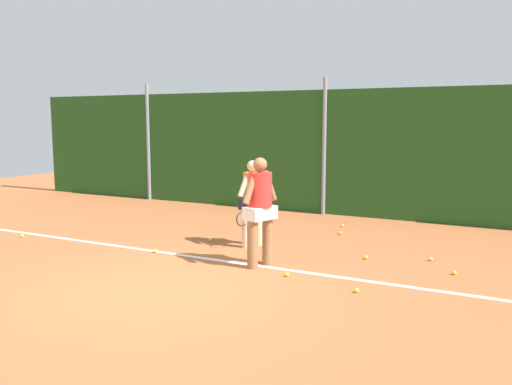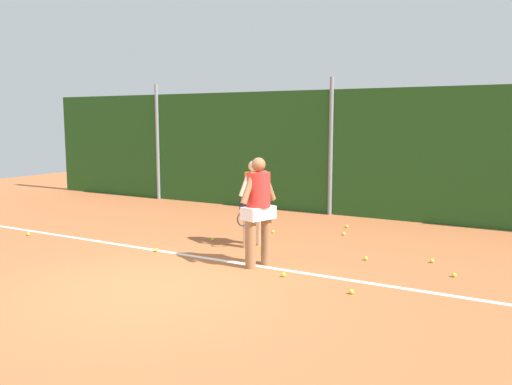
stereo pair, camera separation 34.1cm
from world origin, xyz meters
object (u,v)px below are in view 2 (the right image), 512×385
tennis_ball_7 (29,234)px  tennis_ball_10 (273,232)px  tennis_ball_1 (213,239)px  tennis_ball_11 (156,250)px  player_midcourt (254,199)px  tennis_ball_2 (347,226)px  player_foreground_near (258,206)px  tennis_ball_5 (344,234)px  tennis_ball_8 (284,275)px  tennis_ball_0 (366,258)px  tennis_ball_6 (454,275)px  tennis_ball_3 (352,292)px  tennis_ball_9 (432,261)px

tennis_ball_7 → tennis_ball_10: size_ratio=1.00×
tennis_ball_1 → tennis_ball_11: 1.27m
player_midcourt → tennis_ball_2: size_ratio=24.25×
player_midcourt → tennis_ball_1: (-0.91, -0.02, -0.86)m
player_foreground_near → tennis_ball_7: size_ratio=26.52×
tennis_ball_1 → tennis_ball_5: same height
player_midcourt → tennis_ball_8: player_midcourt is taller
tennis_ball_0 → tennis_ball_6: 1.47m
player_midcourt → tennis_ball_7: size_ratio=24.25×
tennis_ball_3 → tennis_ball_9: size_ratio=1.00×
player_foreground_near → tennis_ball_8: player_foreground_near is taller
tennis_ball_7 → tennis_ball_0: bearing=13.0°
player_midcourt → tennis_ball_6: 3.69m
tennis_ball_2 → tennis_ball_5: bearing=-74.7°
tennis_ball_3 → tennis_ball_6: bearing=54.4°
tennis_ball_6 → tennis_ball_7: 8.11m
tennis_ball_2 → tennis_ball_10: 1.72m
player_midcourt → tennis_ball_8: size_ratio=24.25×
tennis_ball_7 → tennis_ball_3: bearing=-2.1°
tennis_ball_7 → tennis_ball_11: (3.13, 0.24, 0.00)m
tennis_ball_2 → tennis_ball_11: (-2.23, -3.70, 0.00)m
player_foreground_near → tennis_ball_5: size_ratio=26.52×
player_foreground_near → tennis_ball_5: 3.04m
tennis_ball_11 → tennis_ball_3: bearing=-7.5°
tennis_ball_5 → tennis_ball_9: 2.37m
tennis_ball_2 → tennis_ball_9: bearing=-42.7°
tennis_ball_0 → tennis_ball_10: bearing=154.2°
tennis_ball_8 → tennis_ball_9: 2.61m
tennis_ball_0 → tennis_ball_11: size_ratio=1.00×
tennis_ball_10 → tennis_ball_11: 2.65m
tennis_ball_9 → tennis_ball_0: bearing=-158.8°
tennis_ball_11 → tennis_ball_10: bearing=66.0°
tennis_ball_3 → tennis_ball_8: bearing=167.5°
player_foreground_near → tennis_ball_10: size_ratio=26.52×
tennis_ball_5 → tennis_ball_11: size_ratio=1.00×
player_midcourt → tennis_ball_9: (3.13, 0.44, -0.86)m
player_midcourt → tennis_ball_0: player_midcourt is taller
tennis_ball_0 → tennis_ball_6: bearing=-10.9°
tennis_ball_2 → tennis_ball_5: size_ratio=1.00×
tennis_ball_0 → tennis_ball_10: same height
player_foreground_near → tennis_ball_2: size_ratio=26.52×
tennis_ball_7 → tennis_ball_11: size_ratio=1.00×
tennis_ball_9 → tennis_ball_11: 4.74m
tennis_ball_1 → tennis_ball_2: size_ratio=1.00×
tennis_ball_1 → tennis_ball_8: size_ratio=1.00×
tennis_ball_2 → tennis_ball_10: size_ratio=1.00×
tennis_ball_8 → tennis_ball_10: size_ratio=1.00×
tennis_ball_0 → tennis_ball_1: bearing=-178.6°
tennis_ball_11 → tennis_ball_2: bearing=58.9°
tennis_ball_6 → tennis_ball_5: bearing=141.5°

